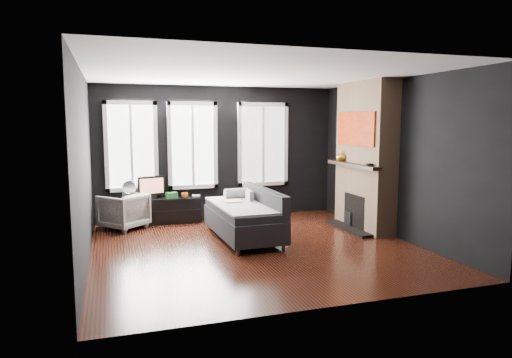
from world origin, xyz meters
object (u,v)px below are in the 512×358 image
object	(u,v)px
monitor	(151,186)
mantel_vase	(341,156)
sofa	(243,214)
armchair	(124,209)
mug	(185,194)
book	(192,191)
media_console	(163,210)

from	to	relation	value
monitor	mantel_vase	size ratio (longest dim) A/B	2.72
sofa	armchair	size ratio (longest dim) A/B	2.74
armchair	mug	distance (m)	1.20
mug	mantel_vase	bearing A→B (deg)	-21.14
mug	book	xyz separation A→B (m)	(0.17, 0.14, 0.04)
book	mantel_vase	distance (m)	3.02
sofa	mug	distance (m)	1.74
monitor	media_console	bearing A→B (deg)	-24.87
sofa	mantel_vase	world-z (taller)	mantel_vase
mug	book	bearing A→B (deg)	38.29
sofa	book	xyz separation A→B (m)	(-0.57, 1.71, 0.17)
sofa	mug	bearing A→B (deg)	113.66
armchair	media_console	bearing A→B (deg)	158.90
mug	mantel_vase	world-z (taller)	mantel_vase
armchair	mantel_vase	bearing A→B (deg)	125.08
media_console	monitor	bearing A→B (deg)	171.92
sofa	book	distance (m)	1.81
sofa	armchair	distance (m)	2.36
sofa	monitor	bearing A→B (deg)	127.19
armchair	book	bearing A→B (deg)	151.55
sofa	book	bearing A→B (deg)	106.88
monitor	mantel_vase	world-z (taller)	mantel_vase
media_console	mantel_vase	xyz separation A→B (m)	(3.25, -1.19, 1.08)
media_console	monitor	xyz separation A→B (m)	(-0.21, 0.04, 0.49)
media_console	mantel_vase	size ratio (longest dim) A/B	7.17
monitor	book	size ratio (longest dim) A/B	2.58
armchair	mantel_vase	distance (m)	4.21
monitor	mantel_vase	xyz separation A→B (m)	(3.46, -1.23, 0.59)
media_console	monitor	size ratio (longest dim) A/B	2.64
armchair	mug	size ratio (longest dim) A/B	5.60
book	monitor	bearing A→B (deg)	-179.78
media_console	monitor	distance (m)	0.54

